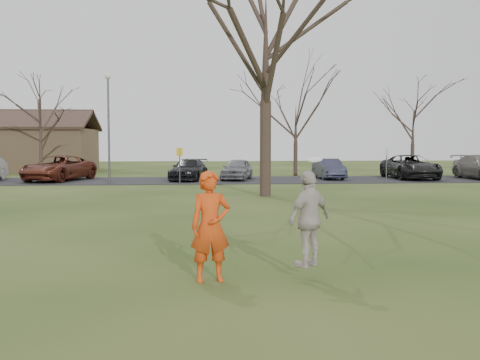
% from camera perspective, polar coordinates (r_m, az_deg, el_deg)
% --- Properties ---
extents(ground, '(120.00, 120.00, 0.00)m').
position_cam_1_polar(ground, '(9.32, 1.98, -10.98)').
color(ground, '#1E380F').
rests_on(ground, ground).
extents(parking_strip, '(62.00, 6.50, 0.04)m').
position_cam_1_polar(parking_strip, '(34.04, -2.79, -0.03)').
color(parking_strip, black).
rests_on(parking_strip, ground).
extents(player_defender, '(0.76, 0.56, 1.91)m').
position_cam_1_polar(player_defender, '(9.42, -3.11, -4.88)').
color(player_defender, '#D64211').
rests_on(player_defender, ground).
extents(car_2, '(4.14, 6.03, 1.53)m').
position_cam_1_polar(car_2, '(35.21, -18.45, 1.19)').
color(car_2, '#552014').
rests_on(car_2, parking_strip).
extents(car_3, '(2.69, 4.77, 1.30)m').
position_cam_1_polar(car_3, '(34.05, -5.38, 1.09)').
color(car_3, black).
rests_on(car_3, parking_strip).
extents(car_4, '(2.54, 4.20, 1.34)m').
position_cam_1_polar(car_4, '(34.26, -0.31, 1.16)').
color(car_4, slate).
rests_on(car_4, parking_strip).
extents(car_5, '(1.45, 3.96, 1.29)m').
position_cam_1_polar(car_5, '(35.49, 9.27, 1.17)').
color(car_5, '#2E3045').
rests_on(car_5, parking_strip).
extents(car_6, '(2.68, 5.59, 1.54)m').
position_cam_1_polar(car_6, '(36.86, 17.41, 1.33)').
color(car_6, black).
rests_on(car_6, parking_strip).
extents(catching_play, '(1.03, 0.93, 1.92)m').
position_cam_1_polar(catching_play, '(9.53, 7.25, -4.03)').
color(catching_play, '#BAAEA7').
rests_on(catching_play, ground).
extents(lamp_post, '(0.34, 0.34, 6.27)m').
position_cam_1_polar(lamp_post, '(31.87, -13.60, 6.70)').
color(lamp_post, '#47474C').
rests_on(lamp_post, ground).
extents(sign_yellow, '(0.35, 0.35, 2.08)m').
position_cam_1_polar(sign_yellow, '(30.97, -6.34, 2.20)').
color(sign_yellow, '#47474C').
rests_on(sign_yellow, ground).
extents(sign_white, '(0.35, 0.35, 2.08)m').
position_cam_1_polar(sign_white, '(32.86, 15.09, 2.19)').
color(sign_white, '#47474C').
rests_on(sign_white, ground).
extents(big_tree, '(9.00, 9.00, 14.00)m').
position_cam_1_polar(big_tree, '(24.57, 2.71, 14.77)').
color(big_tree, '#352821').
rests_on(big_tree, ground).
extents(small_tree_row, '(55.00, 5.90, 8.50)m').
position_cam_1_polar(small_tree_row, '(39.40, 3.38, 6.15)').
color(small_tree_row, '#352821').
rests_on(small_tree_row, ground).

